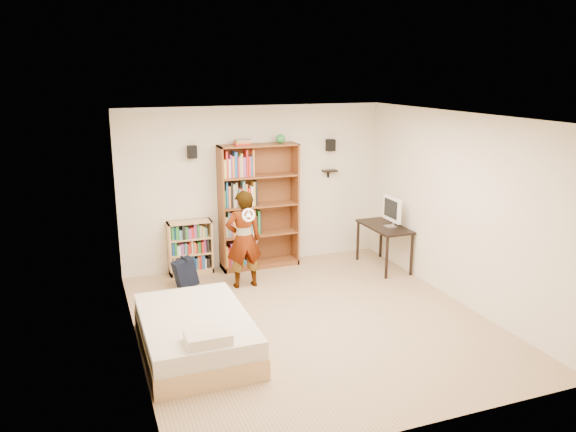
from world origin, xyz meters
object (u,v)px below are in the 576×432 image
person (244,239)px  daybed (195,329)px  computer_desk (384,246)px  low_bookshelf (190,247)px  tall_bookshelf (259,207)px

person → daybed: bearing=58.2°
computer_desk → daybed: bearing=-153.3°
low_bookshelf → computer_desk: size_ratio=0.82×
tall_bookshelf → daybed: 3.16m
low_bookshelf → person: 1.14m
daybed → computer_desk: bearing=26.7°
computer_desk → person: (-2.45, -0.01, 0.39)m
low_bookshelf → daybed: (-0.46, -2.65, -0.16)m
computer_desk → daybed: (-3.57, -1.80, -0.09)m
tall_bookshelf → daybed: size_ratio=1.10×
daybed → low_bookshelf: bearing=80.2°
tall_bookshelf → low_bookshelf: size_ratio=2.35×
low_bookshelf → tall_bookshelf: bearing=-2.9°
person → computer_desk: bearing=-179.4°
tall_bookshelf → computer_desk: tall_bookshelf is taller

